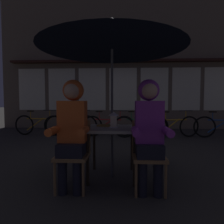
{
  "coord_description": "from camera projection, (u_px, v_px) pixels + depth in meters",
  "views": [
    {
      "loc": [
        0.14,
        -2.82,
        1.13
      ],
      "look_at": [
        0.0,
        -0.0,
        0.97
      ],
      "focal_mm": 31.16,
      "sensor_mm": 36.0,
      "label": 1
    }
  ],
  "objects": [
    {
      "name": "ground_plane",
      "position": [
        112.0,
        177.0,
        2.89
      ],
      "size": [
        60.0,
        60.0,
        0.0
      ],
      "primitive_type": "plane",
      "color": "#2D2B28"
    },
    {
      "name": "cafe_table",
      "position": [
        112.0,
        134.0,
        2.85
      ],
      "size": [
        0.72,
        0.72,
        0.74
      ],
      "color": "#B2AD9E",
      "rests_on": "ground_plane"
    },
    {
      "name": "patio_umbrella",
      "position": [
        112.0,
        36.0,
        2.77
      ],
      "size": [
        2.1,
        2.1,
        2.31
      ],
      "color": "#4C4C51",
      "rests_on": "ground_plane"
    },
    {
      "name": "lantern",
      "position": [
        114.0,
        119.0,
        2.82
      ],
      "size": [
        0.11,
        0.11,
        0.23
      ],
      "color": "white",
      "rests_on": "cafe_table"
    },
    {
      "name": "chair_left",
      "position": [
        74.0,
        150.0,
        2.51
      ],
      "size": [
        0.4,
        0.4,
        0.87
      ],
      "color": "olive",
      "rests_on": "ground_plane"
    },
    {
      "name": "chair_right",
      "position": [
        148.0,
        151.0,
        2.47
      ],
      "size": [
        0.4,
        0.4,
        0.87
      ],
      "color": "olive",
      "rests_on": "ground_plane"
    },
    {
      "name": "person_left_hooded",
      "position": [
        72.0,
        123.0,
        2.44
      ],
      "size": [
        0.45,
        0.56,
        1.4
      ],
      "color": "black",
      "rests_on": "ground_plane"
    },
    {
      "name": "person_right_hooded",
      "position": [
        149.0,
        124.0,
        2.39
      ],
      "size": [
        0.45,
        0.56,
        1.4
      ],
      "color": "black",
      "rests_on": "ground_plane"
    },
    {
      "name": "shopfront_building",
      "position": [
        123.0,
        54.0,
        8.08
      ],
      "size": [
        10.0,
        0.93,
        6.2
      ],
      "color": "#6B5B4C",
      "rests_on": "ground_plane"
    },
    {
      "name": "bicycle_nearest",
      "position": [
        39.0,
        125.0,
        6.37
      ],
      "size": [
        1.68,
        0.19,
        0.84
      ],
      "color": "black",
      "rests_on": "ground_plane"
    },
    {
      "name": "bicycle_second",
      "position": [
        71.0,
        125.0,
        6.33
      ],
      "size": [
        1.68,
        0.21,
        0.84
      ],
      "color": "black",
      "rests_on": "ground_plane"
    },
    {
      "name": "bicycle_third",
      "position": [
        108.0,
        126.0,
        6.07
      ],
      "size": [
        1.66,
        0.37,
        0.84
      ],
      "color": "black",
      "rests_on": "ground_plane"
    },
    {
      "name": "bicycle_fourth",
      "position": [
        140.0,
        126.0,
        6.12
      ],
      "size": [
        1.68,
        0.11,
        0.84
      ],
      "color": "black",
      "rests_on": "ground_plane"
    },
    {
      "name": "bicycle_fifth",
      "position": [
        174.0,
        126.0,
        5.97
      ],
      "size": [
        1.64,
        0.44,
        0.84
      ],
      "color": "black",
      "rests_on": "ground_plane"
    },
    {
      "name": "bicycle_furthest",
      "position": [
        222.0,
        127.0,
        5.88
      ],
      "size": [
        1.67,
        0.3,
        0.84
      ],
      "color": "black",
      "rests_on": "ground_plane"
    },
    {
      "name": "book",
      "position": [
        104.0,
        125.0,
        2.98
      ],
      "size": [
        0.22,
        0.18,
        0.02
      ],
      "primitive_type": "cube",
      "rotation": [
        0.0,
        0.0,
        -0.2
      ],
      "color": "olive",
      "rests_on": "cafe_table"
    }
  ]
}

